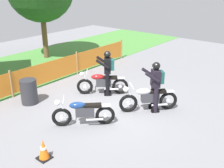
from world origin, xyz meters
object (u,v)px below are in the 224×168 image
Objects in this scene: rider_third at (155,84)px; traffic_cone at (44,150)px; motorcycle_trailing at (102,83)px; rider_trailing at (108,70)px; motorcycle_lead at (83,112)px; spare_drum at (29,92)px; motorcycle_third at (148,98)px.

rider_third is 4.10m from traffic_cone.
rider_trailing reaches higher than motorcycle_trailing.
motorcycle_trailing reaches higher than motorcycle_lead.
rider_third reaches higher than motorcycle_lead.
motorcycle_trailing is 2.30m from rider_third.
traffic_cone is 3.39m from spare_drum.
spare_drum is at bearing 60.88° from traffic_cone.
spare_drum is at bearing 15.46° from rider_trailing.
rider_trailing is at bearing -179.49° from motorcycle_trailing.
rider_trailing is 4.30m from traffic_cone.
rider_third is 4.40m from spare_drum.
rider_trailing is at bearing -34.34° from spare_drum.
motorcycle_trailing is 2.67m from spare_drum.
motorcycle_third reaches higher than traffic_cone.
rider_trailing and rider_third have the same top height.
motorcycle_lead reaches higher than spare_drum.
motorcycle_trailing is at bearing -33.16° from spare_drum.
spare_drum is at bearing -41.93° from motorcycle_lead.
motorcycle_third is 0.54m from rider_third.
rider_trailing is 2.08m from rider_third.
rider_third is (0.09, -2.24, 0.50)m from motorcycle_trailing.
motorcycle_third is at bearing -8.87° from traffic_cone.
motorcycle_trailing is 0.93× the size of rider_trailing.
motorcycle_trailing is 0.93× the size of rider_third.
spare_drum is at bearing -16.47° from motorcycle_third.
motorcycle_third is 3.87m from traffic_cone.
rider_third is at bearing -10.53° from traffic_cone.
motorcycle_third is at bearing 137.89° from motorcycle_trailing.
rider_trailing reaches higher than motorcycle_third.
motorcycle_trailing is 1.01× the size of motorcycle_third.
spare_drum is at bearing -15.65° from rider_third.
motorcycle_lead is 2.39m from motorcycle_trailing.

